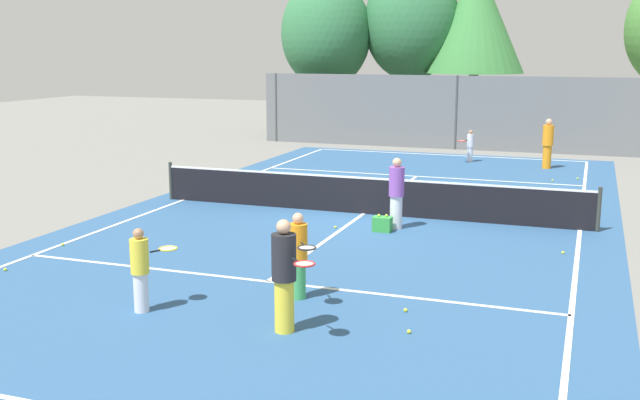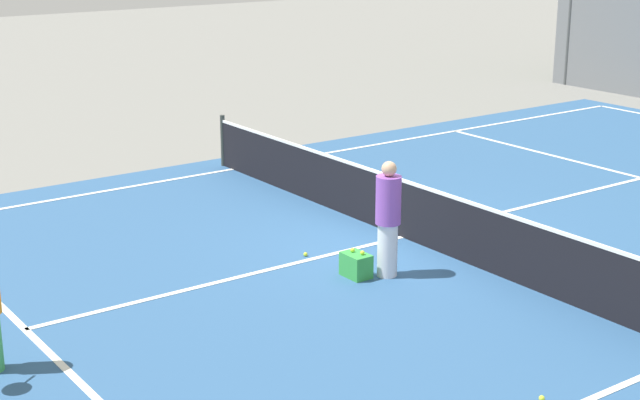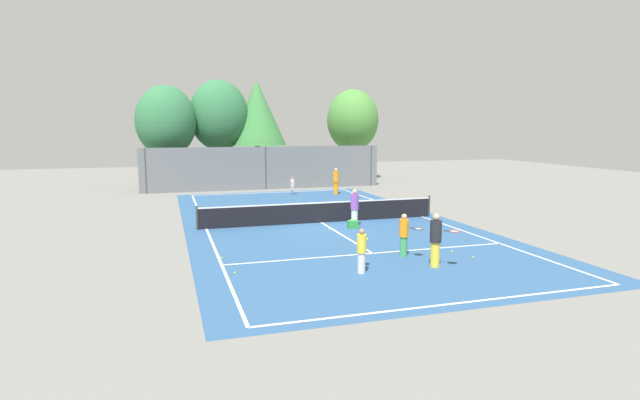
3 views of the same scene
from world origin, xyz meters
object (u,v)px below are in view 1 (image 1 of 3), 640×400
object	(u,v)px
tennis_ball_5	(5,269)
tennis_ball_7	(406,310)
tennis_ball_4	(578,179)
tennis_ball_6	(409,332)
tennis_ball_2	(552,180)
player_4	(396,193)
tennis_ball_0	(563,253)
tennis_ball_1	(63,245)
tennis_ball_3	(562,207)
ball_crate	(382,224)
player_1	(470,145)
tennis_ball_8	(335,227)
player_3	(298,255)
player_5	(141,269)
player_0	(548,143)
player_2	(284,275)

from	to	relation	value
tennis_ball_5	tennis_ball_7	distance (m)	8.09
tennis_ball_4	tennis_ball_6	size ratio (longest dim) A/B	1.00
tennis_ball_2	tennis_ball_4	xyz separation A→B (m)	(0.78, 0.65, 0.00)
player_4	tennis_ball_0	size ratio (longest dim) A/B	26.62
tennis_ball_1	tennis_ball_5	distance (m)	2.01
tennis_ball_3	tennis_ball_5	bearing A→B (deg)	-135.10
tennis_ball_3	tennis_ball_7	world-z (taller)	same
ball_crate	tennis_ball_6	distance (m)	6.71
tennis_ball_2	tennis_ball_4	world-z (taller)	same
player_1	tennis_ball_4	world-z (taller)	player_1
tennis_ball_8	ball_crate	bearing A→B (deg)	4.96
player_3	tennis_ball_1	world-z (taller)	player_3
player_5	tennis_ball_4	xyz separation A→B (m)	(6.59, 16.26, -0.72)
tennis_ball_6	tennis_ball_8	world-z (taller)	same
player_0	tennis_ball_6	distance (m)	17.92
player_3	tennis_ball_7	distance (m)	2.10
ball_crate	tennis_ball_4	world-z (taller)	ball_crate
tennis_ball_1	tennis_ball_7	distance (m)	8.43
tennis_ball_4	player_4	bearing A→B (deg)	-114.20
player_0	tennis_ball_3	world-z (taller)	player_0
player_1	tennis_ball_8	world-z (taller)	player_1
tennis_ball_4	tennis_ball_7	size ratio (longest dim) A/B	1.00
player_4	tennis_ball_0	distance (m)	4.21
player_5	tennis_ball_7	world-z (taller)	player_5
tennis_ball_0	tennis_ball_5	world-z (taller)	same
player_1	tennis_ball_5	bearing A→B (deg)	-109.54
player_0	tennis_ball_5	xyz separation A→B (m)	(-9.32, -17.31, -0.91)
player_0	tennis_ball_5	distance (m)	19.68
player_5	tennis_ball_1	size ratio (longest dim) A/B	21.91
player_3	tennis_ball_0	xyz separation A→B (m)	(4.29, 4.69, -0.77)
tennis_ball_5	tennis_ball_4	bearing A→B (deg)	55.37
ball_crate	player_3	bearing A→B (deg)	-90.77
tennis_ball_2	ball_crate	bearing A→B (deg)	-111.78
tennis_ball_3	tennis_ball_4	bearing A→B (deg)	86.65
player_0	tennis_ball_7	xyz separation A→B (m)	(-1.25, -16.93, -0.91)
tennis_ball_0	tennis_ball_5	distance (m)	11.60
tennis_ball_0	player_0	bearing A→B (deg)	95.12
tennis_ball_2	tennis_ball_7	world-z (taller)	same
tennis_ball_0	tennis_ball_8	xyz separation A→B (m)	(-5.39, 0.57, 0.00)
player_4	tennis_ball_0	bearing A→B (deg)	-15.05
player_3	tennis_ball_4	bearing A→B (deg)	73.58
player_0	tennis_ball_4	distance (m)	2.59
tennis_ball_0	tennis_ball_6	bearing A→B (deg)	-109.93
player_1	tennis_ball_2	distance (m)	4.83
ball_crate	tennis_ball_1	distance (m)	7.43
tennis_ball_3	tennis_ball_4	world-z (taller)	same
tennis_ball_2	player_2	bearing A→B (deg)	-101.50
tennis_ball_1	tennis_ball_7	xyz separation A→B (m)	(8.27, -1.62, 0.00)
tennis_ball_8	tennis_ball_0	bearing A→B (deg)	-6.06
player_2	tennis_ball_7	distance (m)	2.36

